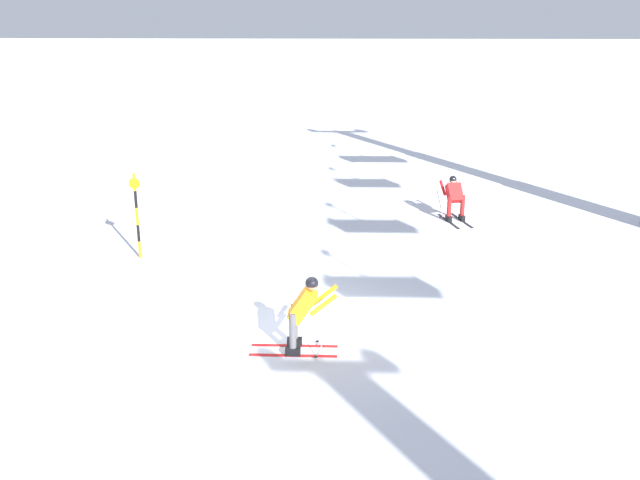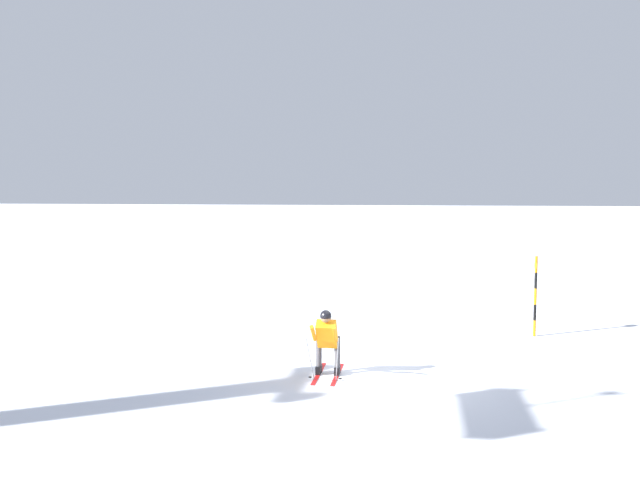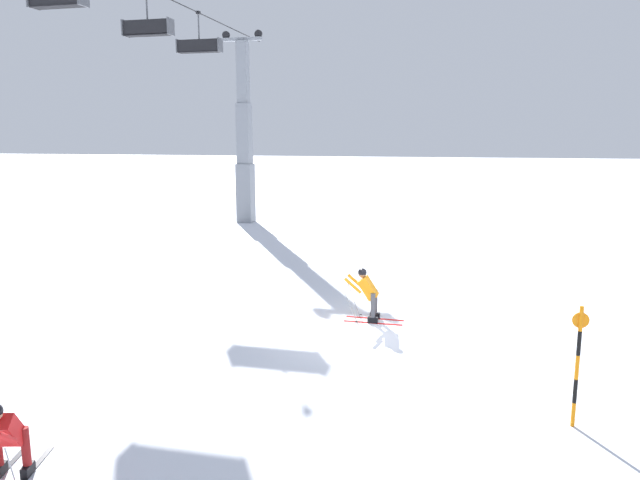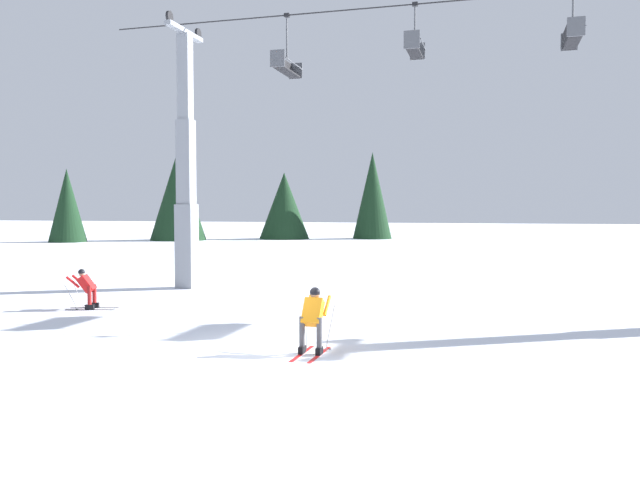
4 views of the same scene
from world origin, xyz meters
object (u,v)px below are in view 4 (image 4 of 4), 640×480
(lift_tower_near, at_px, (186,177))
(chairlift_seat_second, at_px, (413,46))
(skier_carving_main, at_px, (313,315))
(chairlift_seat_middle, at_px, (570,35))
(chairlift_seat_nearest, at_px, (285,65))
(skier_distant_uphill, at_px, (87,286))

(lift_tower_near, xyz_separation_m, chairlift_seat_second, (9.24, -0.00, 4.67))
(skier_carving_main, height_order, chairlift_seat_middle, chairlift_seat_middle)
(chairlift_seat_nearest, xyz_separation_m, chairlift_seat_middle, (10.34, -0.00, 0.39))
(skier_distant_uphill, bearing_deg, skier_carving_main, -24.48)
(lift_tower_near, relative_size, skier_distant_uphill, 6.47)
(lift_tower_near, height_order, chairlift_seat_nearest, lift_tower_near)
(chairlift_seat_nearest, relative_size, skier_distant_uphill, 1.36)
(skier_carving_main, relative_size, chairlift_seat_nearest, 0.73)
(chairlift_seat_nearest, distance_m, chairlift_seat_middle, 10.35)
(skier_carving_main, bearing_deg, chairlift_seat_nearest, 111.85)
(skier_carving_main, relative_size, chairlift_seat_second, 0.89)
(chairlift_seat_nearest, bearing_deg, lift_tower_near, 180.00)
(lift_tower_near, xyz_separation_m, chairlift_seat_nearest, (4.30, 0.00, 4.28))
(skier_carving_main, xyz_separation_m, lift_tower_near, (-8.24, 9.85, 3.71))
(chairlift_seat_second, distance_m, chairlift_seat_middle, 5.40)
(chairlift_seat_nearest, xyz_separation_m, skier_distant_uphill, (-4.90, -5.82, -8.11))
(chairlift_seat_second, bearing_deg, chairlift_seat_nearest, 180.00)
(lift_tower_near, xyz_separation_m, skier_distant_uphill, (-0.60, -5.82, -3.83))
(chairlift_seat_second, distance_m, skier_distant_uphill, 14.25)
(lift_tower_near, relative_size, chairlift_seat_second, 5.80)
(skier_carving_main, relative_size, skier_distant_uphill, 0.99)
(chairlift_seat_nearest, bearing_deg, skier_carving_main, -68.15)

